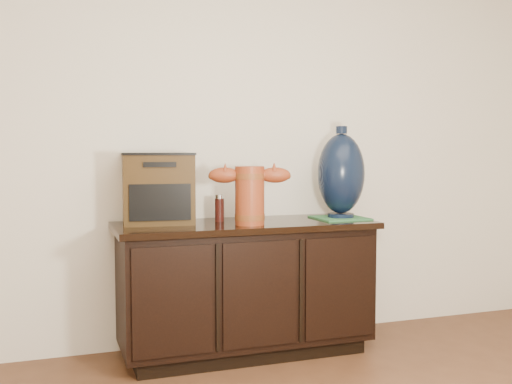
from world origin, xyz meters
name	(u,v)px	position (x,y,z in m)	size (l,w,h in m)	color
sideboard	(246,287)	(0.00, 2.23, 0.39)	(1.46, 0.56, 0.75)	black
terracotta_vessel	(250,192)	(-0.01, 2.11, 0.93)	(0.45, 0.20, 0.32)	#9C3F1C
tv_radio	(158,188)	(-0.47, 2.34, 0.95)	(0.42, 0.35, 0.39)	#3C270F
green_mat	(340,218)	(0.59, 2.21, 0.76)	(0.29, 0.29, 0.01)	#33723E
lamp_base	(341,174)	(0.59, 2.21, 1.02)	(0.28, 0.28, 0.54)	black
spray_can	(220,208)	(-0.13, 2.31, 0.83)	(0.05, 0.05, 0.15)	#54140E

